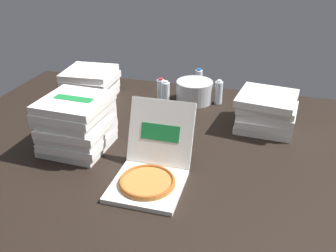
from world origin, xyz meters
The scene contains 10 objects.
ground_plane centered at (0.00, 0.00, -0.01)m, with size 3.20×2.40×0.02m, color black.
open_pizza_box centered at (0.02, -0.30, 0.08)m, with size 0.39×0.55×0.39m.
pizza_stack_right_far centered at (-0.54, -0.10, 0.18)m, with size 0.43×0.43×0.35m.
pizza_stack_right_mid centered at (-0.83, 0.68, 0.13)m, with size 0.43×0.43×0.25m.
pizza_stack_right_near centered at (0.61, 0.54, 0.13)m, with size 0.45×0.45×0.25m.
ice_bucket centered at (0.03, 0.85, 0.09)m, with size 0.30×0.30×0.18m, color #B7BABF.
water_bottle_0 centered at (-0.19, 0.73, 0.10)m, with size 0.06×0.06×0.20m.
water_bottle_1 centered at (0.22, 0.86, 0.10)m, with size 0.06×0.06×0.20m.
water_bottle_2 centered at (-0.25, 0.78, 0.10)m, with size 0.06×0.06×0.20m.
water_bottle_3 centered at (0.01, 1.10, 0.10)m, with size 0.06×0.06×0.20m.
Camera 1 is at (0.57, -1.92, 1.24)m, focal length 39.08 mm.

